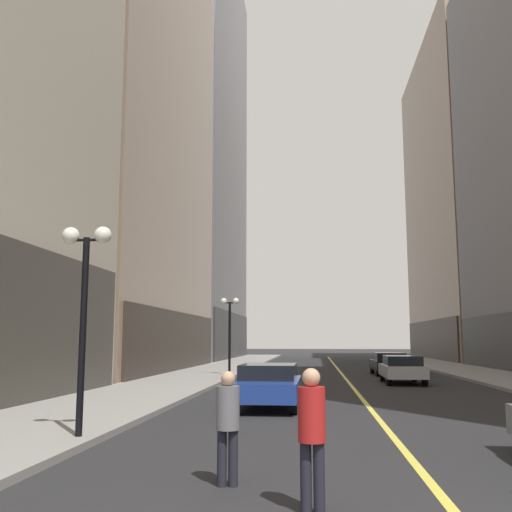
{
  "coord_description": "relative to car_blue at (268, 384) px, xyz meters",
  "views": [
    {
      "loc": [
        -1.66,
        -3.41,
        2.07
      ],
      "look_at": [
        -4.96,
        29.94,
        6.89
      ],
      "focal_mm": 41.01,
      "sensor_mm": 36.0,
      "label": 1
    }
  ],
  "objects": [
    {
      "name": "ground_plane",
      "position": [
        3.08,
        20.1,
        -0.72
      ],
      "size": [
        200.0,
        200.0,
        0.0
      ],
      "primitive_type": "plane",
      "color": "#262628"
    },
    {
      "name": "sidewalk_left",
      "position": [
        -5.17,
        20.1,
        -0.64
      ],
      "size": [
        4.5,
        78.0,
        0.15
      ],
      "primitive_type": "cube",
      "color": "gray",
      "rests_on": "ground"
    },
    {
      "name": "sidewalk_right",
      "position": [
        11.33,
        20.1,
        -0.64
      ],
      "size": [
        4.5,
        78.0,
        0.15
      ],
      "primitive_type": "cube",
      "color": "gray",
      "rests_on": "ground"
    },
    {
      "name": "lane_centre_stripe",
      "position": [
        3.08,
        20.1,
        -0.72
      ],
      "size": [
        0.16,
        70.0,
        0.01
      ],
      "primitive_type": "cube",
      "color": "#E5D64C",
      "rests_on": "ground"
    },
    {
      "name": "building_left_mid",
      "position": [
        -14.41,
        19.6,
        15.37
      ],
      "size": [
        14.19,
        24.0,
        32.29
      ],
      "color": "gray",
      "rests_on": "ground"
    },
    {
      "name": "building_left_far",
      "position": [
        -13.94,
        45.1,
        23.07
      ],
      "size": [
        13.24,
        26.0,
        47.74
      ],
      "color": "gray",
      "rests_on": "ground"
    },
    {
      "name": "building_right_far",
      "position": [
        19.51,
        45.1,
        16.3
      ],
      "size": [
        12.05,
        26.0,
        34.19
      ],
      "color": "gray",
      "rests_on": "ground"
    },
    {
      "name": "car_blue",
      "position": [
        0.0,
        0.0,
        0.0
      ],
      "size": [
        1.93,
        4.3,
        1.32
      ],
      "color": "navy",
      "rests_on": "ground"
    },
    {
      "name": "car_silver",
      "position": [
        5.61,
        10.77,
        -0.0
      ],
      "size": [
        1.88,
        4.43,
        1.32
      ],
      "color": "#B7B7BC",
      "rests_on": "ground"
    },
    {
      "name": "car_black",
      "position": [
        5.83,
        17.65,
        0.0
      ],
      "size": [
        1.91,
        4.44,
        1.32
      ],
      "color": "black",
      "rests_on": "ground"
    },
    {
      "name": "pedestrian_in_red_jacket",
      "position": [
        1.38,
        -10.92,
        0.28
      ],
      "size": [
        0.38,
        0.38,
        1.72
      ],
      "color": "black",
      "rests_on": "ground"
    },
    {
      "name": "pedestrian_in_grey_suit",
      "position": [
        0.16,
        -9.71,
        0.22
      ],
      "size": [
        0.37,
        0.37,
        1.62
      ],
      "color": "black",
      "rests_on": "ground"
    },
    {
      "name": "street_lamp_left_near",
      "position": [
        -3.32,
        -6.61,
        2.54
      ],
      "size": [
        1.06,
        0.36,
        4.43
      ],
      "color": "black",
      "rests_on": "ground"
    },
    {
      "name": "street_lamp_left_far",
      "position": [
        -3.32,
        14.53,
        2.54
      ],
      "size": [
        1.06,
        0.36,
        4.43
      ],
      "color": "black",
      "rests_on": "ground"
    }
  ]
}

